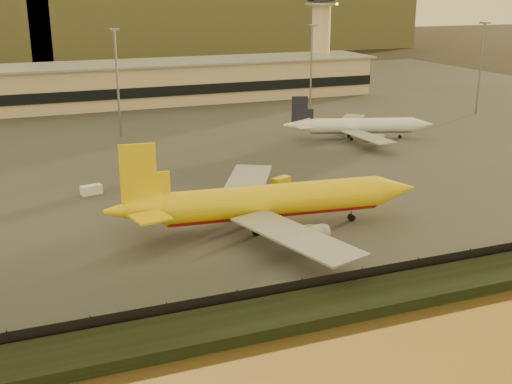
% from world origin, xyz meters
% --- Properties ---
extents(ground, '(900.00, 900.00, 0.00)m').
position_xyz_m(ground, '(0.00, 0.00, 0.00)').
color(ground, black).
rests_on(ground, ground).
extents(embankment, '(320.00, 7.00, 1.40)m').
position_xyz_m(embankment, '(0.00, -17.00, 0.70)').
color(embankment, black).
rests_on(embankment, ground).
extents(tarmac, '(320.00, 220.00, 0.20)m').
position_xyz_m(tarmac, '(0.00, 95.00, 0.10)').
color(tarmac, '#2D2D2D').
rests_on(tarmac, ground).
extents(perimeter_fence, '(300.00, 0.05, 2.20)m').
position_xyz_m(perimeter_fence, '(0.00, -13.00, 1.30)').
color(perimeter_fence, black).
rests_on(perimeter_fence, tarmac).
extents(terminal_building, '(202.00, 25.00, 12.60)m').
position_xyz_m(terminal_building, '(-14.52, 125.55, 6.25)').
color(terminal_building, tan).
rests_on(terminal_building, tarmac).
extents(control_tower, '(11.20, 11.20, 35.50)m').
position_xyz_m(control_tower, '(70.00, 131.00, 21.66)').
color(control_tower, tan).
rests_on(control_tower, tarmac).
extents(apron_light_masts, '(152.20, 12.20, 25.40)m').
position_xyz_m(apron_light_masts, '(15.00, 75.00, 15.70)').
color(apron_light_masts, slate).
rests_on(apron_light_masts, tarmac).
extents(dhl_cargo_jet, '(47.56, 46.30, 14.20)m').
position_xyz_m(dhl_cargo_jet, '(-1.04, 8.84, 4.44)').
color(dhl_cargo_jet, yellow).
rests_on(dhl_cargo_jet, tarmac).
extents(white_narrowbody_jet, '(35.16, 33.43, 10.34)m').
position_xyz_m(white_narrowbody_jet, '(42.09, 56.28, 3.29)').
color(white_narrowbody_jet, white).
rests_on(white_narrowbody_jet, tarmac).
extents(gse_vehicle_yellow, '(3.98, 2.97, 1.63)m').
position_xyz_m(gse_vehicle_yellow, '(9.51, 28.04, 1.02)').
color(gse_vehicle_yellow, yellow).
rests_on(gse_vehicle_yellow, tarmac).
extents(gse_vehicle_white, '(3.81, 2.33, 1.60)m').
position_xyz_m(gse_vehicle_white, '(-23.16, 35.85, 1.00)').
color(gse_vehicle_white, white).
rests_on(gse_vehicle_white, tarmac).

